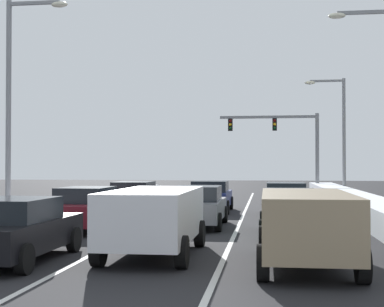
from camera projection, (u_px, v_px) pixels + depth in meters
The scene contains 17 objects.
ground_plane at pixel (194, 225), 21.69m from camera, with size 120.00×120.00×0.00m, color black.
lane_stripe_between_right_lane_and_center_lane at pixel (243, 216), 25.18m from camera, with size 0.14×41.14×0.01m, color silver.
lane_stripe_between_center_lane_and_left_lane at pixel (167, 215), 25.62m from camera, with size 0.14×41.14×0.01m, color silver.
snow_bank_right_shoulder at pixel (366, 208), 24.51m from camera, with size 1.73×41.14×0.88m, color white.
snow_bank_left_shoulder at pixel (54, 207), 26.31m from camera, with size 2.01×41.14×0.64m, color white.
suv_tan_right_lane_nearest at pixel (306, 222), 12.79m from camera, with size 2.16×4.90×1.67m.
sedan_green_right_lane_second at pixel (290, 212), 18.47m from camera, with size 2.00×4.50×1.51m.
sedan_silver_right_lane_third at pixel (286, 199), 25.05m from camera, with size 2.00×4.50×1.51m.
suv_white_center_lane_nearest at pixel (154, 216), 14.41m from camera, with size 2.16×4.90×1.67m.
sedan_gray_center_lane_second at pixel (198, 206), 21.09m from camera, with size 2.00×4.50×1.51m.
sedan_navy_center_lane_third at pixel (211, 196), 27.70m from camera, with size 2.00×4.50×1.51m.
sedan_black_left_lane_nearest at pixel (16, 229), 13.53m from camera, with size 2.00×4.50×1.51m.
sedan_maroon_left_lane_second at pixel (87, 208), 20.07m from camera, with size 2.00×4.50×1.51m.
sedan_red_left_lane_third at pixel (134, 198), 26.35m from camera, with size 2.00×4.50×1.51m.
traffic_light_gantry at pixel (286, 136), 43.47m from camera, with size 7.54×0.47×6.20m.
street_lamp_right_mid at pixel (338, 127), 37.51m from camera, with size 2.66×0.36×7.99m.
street_lamp_left_mid at pixel (16, 90), 23.71m from camera, with size 2.66×0.36×9.19m.
Camera 1 is at (2.73, -6.61, 2.32)m, focal length 53.24 mm.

